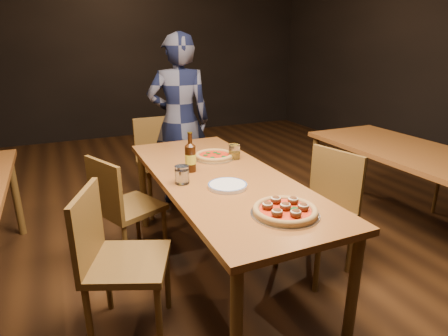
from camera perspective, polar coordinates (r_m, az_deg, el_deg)
name	(u,v)px	position (r m, az deg, el deg)	size (l,w,h in m)	color
ground	(221,271)	(2.86, -0.43, -15.45)	(9.00, 9.00, 0.00)	black
table_main	(221,186)	(2.54, -0.46, -2.69)	(0.80, 2.00, 0.75)	brown
table_right	(423,162)	(3.43, 28.05, 0.80)	(0.80, 2.00, 0.75)	brown
chair_main_nw	(128,261)	(2.19, -14.45, -13.62)	(0.43, 0.43, 0.92)	brown
chair_main_sw	(130,206)	(2.89, -14.15, -5.67)	(0.41, 0.41, 0.88)	brown
chair_main_e	(316,213)	(2.73, 13.82, -6.61)	(0.43, 0.43, 0.92)	brown
chair_end	(163,164)	(3.68, -9.27, 0.57)	(0.44, 0.44, 0.94)	brown
pizza_meatball	(285,210)	(1.98, 9.30, -6.35)	(0.36, 0.36, 0.07)	#B7B7BF
pizza_margherita	(214,156)	(2.88, -1.51, 1.88)	(0.32, 0.32, 0.04)	#B7B7BF
plate_stack	(228,186)	(2.31, 0.54, -2.71)	(0.24, 0.24, 0.02)	white
beer_bottle	(190,158)	(2.58, -5.13, 1.55)	(0.08, 0.08, 0.27)	black
water_glass	(182,175)	(2.38, -6.41, -1.02)	(0.09, 0.09, 0.11)	white
amber_glass	(234,152)	(2.86, 1.58, 2.48)	(0.09, 0.09, 0.11)	#936910
diner	(180,121)	(3.79, -6.78, 7.10)	(0.62, 0.40, 1.69)	black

